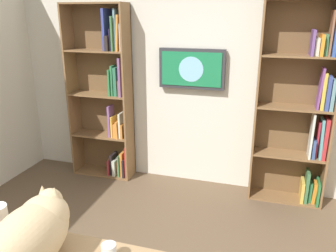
{
  "coord_description": "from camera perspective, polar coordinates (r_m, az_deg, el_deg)",
  "views": [
    {
      "loc": [
        -0.85,
        1.61,
        2.01
      ],
      "look_at": [
        -0.04,
        -1.06,
        1.08
      ],
      "focal_mm": 35.98,
      "sensor_mm": 36.0,
      "label": 1
    }
  ],
  "objects": [
    {
      "name": "bookshelf_left",
      "position": [
        3.81,
        21.91,
        2.88
      ],
      "size": [
        0.78,
        0.28,
        2.16
      ],
      "color": "brown",
      "rests_on": "ground"
    },
    {
      "name": "coffee_mug",
      "position": [
        1.93,
        -9.96,
        -20.33
      ],
      "size": [
        0.08,
        0.08,
        0.1
      ],
      "primitive_type": "cylinder",
      "color": "white",
      "rests_on": "desk"
    },
    {
      "name": "wall_back",
      "position": [
        3.98,
        4.29,
        8.8
      ],
      "size": [
        4.52,
        0.06,
        2.7
      ],
      "primitive_type": "cube",
      "color": "silver",
      "rests_on": "ground"
    },
    {
      "name": "cat",
      "position": [
        1.94,
        -21.86,
        -16.35
      ],
      "size": [
        0.33,
        0.7,
        0.36
      ],
      "color": "#D1B284",
      "rests_on": "desk"
    },
    {
      "name": "wall_mounted_tv",
      "position": [
        3.89,
        4.09,
        9.63
      ],
      "size": [
        0.76,
        0.07,
        0.45
      ],
      "color": "#333338"
    },
    {
      "name": "bookshelf_right",
      "position": [
        4.24,
        -10.24,
        4.99
      ],
      "size": [
        0.78,
        0.28,
        2.14
      ],
      "color": "brown",
      "rests_on": "ground"
    }
  ]
}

